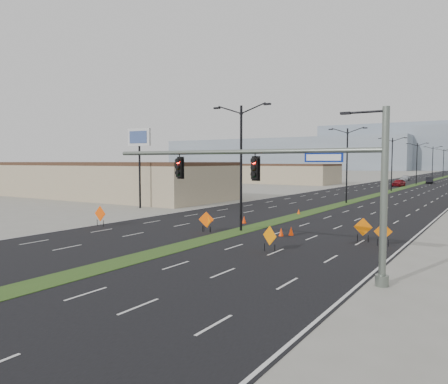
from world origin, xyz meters
The scene contains 28 objects.
ground centered at (0.00, 0.00, 0.00)m, with size 600.00×600.00×0.00m, color gray.
road_surface centered at (0.00, 100.00, 0.00)m, with size 25.00×400.00×0.02m, color black.
median_strip centered at (0.00, 100.00, 0.00)m, with size 2.00×400.00×0.04m, color #2C491A.
building_sw_near centered at (-35.00, 30.00, 2.50)m, with size 40.00×16.00×5.00m, color tan.
building_sw_far centered at (-32.00, 85.00, 2.25)m, with size 30.00×14.00×4.50m, color tan.
mesa_west centered at (-120.00, 280.00, 11.00)m, with size 180.00×50.00×22.00m, color gray.
mesa_backdrop centered at (-30.00, 320.00, 16.00)m, with size 140.00×50.00×32.00m, color gray.
signal_mast centered at (8.56, 2.00, 4.79)m, with size 16.30×0.60×8.00m.
streetlight_0 centered at (0.00, 12.00, 5.42)m, with size 5.15×0.24×10.02m.
streetlight_1 centered at (0.00, 40.00, 5.42)m, with size 5.15×0.24×10.02m.
streetlight_2 centered at (0.00, 68.00, 5.42)m, with size 5.15×0.24×10.02m.
streetlight_3 centered at (0.00, 96.00, 5.42)m, with size 5.15×0.24×10.02m.
streetlight_4 centered at (0.00, 124.00, 5.42)m, with size 5.15×0.24×10.02m.
streetlight_5 centered at (0.00, 152.00, 5.42)m, with size 5.15×0.24×10.02m.
car_left centered at (-2.00, 85.17, 0.81)m, with size 1.91×4.76×1.62m, color maroon.
car_mid centered at (2.00, 103.42, 0.83)m, with size 1.75×5.01×1.65m, color black.
car_far centered at (-6.31, 117.40, 0.76)m, with size 2.12×5.22×1.52m, color #B7BBC1.
construction_sign_0 centered at (-11.50, 7.64, 1.05)m, with size 1.33×0.07×1.78m.
construction_sign_1 centered at (-2.00, 9.99, 0.96)m, with size 1.15×0.50×1.64m.
construction_sign_2 centered at (-2.00, 10.11, 0.83)m, with size 0.99×0.48×1.43m.
construction_sign_3 centered at (5.59, 5.98, 0.95)m, with size 1.14×0.49×1.61m.
construction_sign_4 centered at (11.11, 11.54, 0.93)m, with size 1.11×0.49×1.58m.
construction_sign_5 centered at (9.57, 12.43, 0.99)m, with size 1.26×0.19×1.69m.
cone_0 centered at (-1.96, 15.90, 0.33)m, with size 0.40×0.40×0.66m, color red.
cone_1 centered at (4.27, 12.21, 0.34)m, with size 0.40×0.40×0.67m, color #FE3A05.
cone_2 centered at (3.78, 11.50, 0.32)m, with size 0.38×0.38×0.63m, color #F43605.
cone_3 centered at (-0.46, 24.88, 0.28)m, with size 0.34×0.34×0.57m, color #F74A05.
pole_sign_west centered at (-19.02, 20.47, 7.76)m, with size 3.12×0.72×9.51m.
Camera 1 is at (17.59, -18.05, 5.59)m, focal length 35.00 mm.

